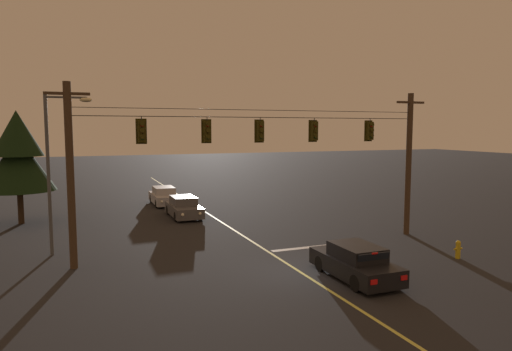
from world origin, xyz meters
The scene contains 15 objects.
ground_plane centered at (0.00, 0.00, 0.00)m, with size 180.00×180.00×0.00m, color black.
lane_centre_stripe centered at (0.00, 10.10, 0.00)m, with size 0.14×60.00×0.01m, color #D1C64C.
stop_bar_paint centered at (1.90, 3.50, 0.00)m, with size 3.40×0.36×0.01m, color silver.
signal_span_assembly centered at (0.00, 4.10, 4.10)m, with size 19.36×0.32×7.90m.
traffic_light_leftmost centered at (-5.80, 4.08, 5.84)m, with size 0.48×0.41×1.22m.
traffic_light_left_inner centered at (-2.83, 4.08, 5.84)m, with size 0.48×0.41×1.22m.
traffic_light_centre centered at (-0.18, 4.08, 5.84)m, with size 0.48×0.41×1.22m.
traffic_light_right_inner centered at (2.78, 4.08, 5.84)m, with size 0.48×0.41×1.22m.
traffic_light_rightmost centered at (6.15, 4.08, 5.84)m, with size 0.48×0.41×1.22m.
car_waiting_near_lane centered at (1.66, -1.48, 0.65)m, with size 1.80×4.33×1.39m.
car_oncoming_lead centered at (-1.85, 13.75, 0.65)m, with size 1.80×4.42×1.39m.
car_oncoming_trailing centered at (-2.14, 19.42, 0.65)m, with size 1.80×4.42×1.39m.
street_lamp_corner centered at (-9.42, 6.66, 4.56)m, with size 2.11×0.30×7.53m.
tree_verge_near centered at (-11.86, 15.31, 4.35)m, with size 4.35×4.35×7.10m.
fire_hydrant centered at (7.69, -0.78, 0.44)m, with size 0.44×0.22×0.84m.
Camera 1 is at (-8.57, -16.64, 5.95)m, focal length 32.31 mm.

